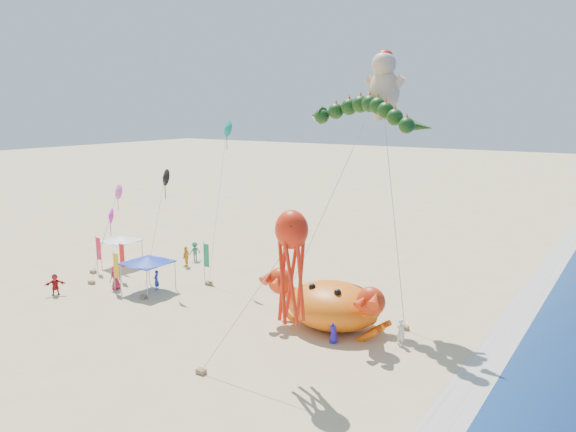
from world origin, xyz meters
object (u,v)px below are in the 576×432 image
object	(u,v)px
dragon_kite	(362,117)
canopy_white	(121,239)
cherub_kite	(384,84)
octopus_kite	(291,258)
crab_inflatable	(332,304)
canopy_blue	(147,260)

from	to	relation	value
dragon_kite	canopy_white	bearing A→B (deg)	-176.21
cherub_kite	octopus_kite	bearing A→B (deg)	-86.21
crab_inflatable	dragon_kite	distance (m)	12.19
octopus_kite	crab_inflatable	bearing A→B (deg)	101.40
octopus_kite	cherub_kite	bearing A→B (deg)	93.79
dragon_kite	octopus_kite	xyz separation A→B (m)	(1.52, -10.85, -6.76)
crab_inflatable	canopy_white	size ratio (longest dim) A/B	2.77
crab_inflatable	octopus_kite	world-z (taller)	octopus_kite
canopy_blue	octopus_kite	bearing A→B (deg)	-18.94
crab_inflatable	cherub_kite	bearing A→B (deg)	84.37
dragon_kite	canopy_white	xyz separation A→B (m)	(-22.37, -1.48, -10.72)
dragon_kite	canopy_blue	size ratio (longest dim) A/B	4.15
dragon_kite	cherub_kite	world-z (taller)	cherub_kite
octopus_kite	canopy_blue	size ratio (longest dim) A/B	2.58
cherub_kite	canopy_white	world-z (taller)	cherub_kite
crab_inflatable	canopy_blue	world-z (taller)	crab_inflatable
crab_inflatable	cherub_kite	world-z (taller)	cherub_kite
crab_inflatable	dragon_kite	world-z (taller)	dragon_kite
octopus_kite	canopy_white	size ratio (longest dim) A/B	2.95
cherub_kite	canopy_blue	size ratio (longest dim) A/B	5.11
dragon_kite	canopy_white	world-z (taller)	dragon_kite
dragon_kite	cherub_kite	size ratio (longest dim) A/B	0.81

